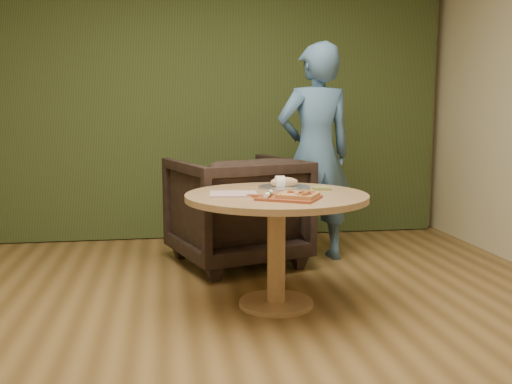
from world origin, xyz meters
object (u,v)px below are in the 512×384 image
at_px(pizza_paddle, 287,198).
at_px(person_standing, 315,154).
at_px(flatbread_pizza, 298,195).
at_px(cutlery_roll, 268,194).
at_px(pedestal_table, 276,215).
at_px(bread_roll, 283,182).
at_px(serving_tray, 284,187).
at_px(armchair, 236,205).

height_order(pizza_paddle, person_standing, person_standing).
bearing_deg(flatbread_pizza, cutlery_roll, 165.16).
distance_m(pedestal_table, cutlery_roll, 0.28).
bearing_deg(bread_roll, serving_tray, -0.00).
bearing_deg(flatbread_pizza, pizza_paddle, 162.37).
distance_m(serving_tray, bread_roll, 0.04).
distance_m(pizza_paddle, bread_roll, 0.47).
bearing_deg(person_standing, pedestal_table, 55.39).
bearing_deg(person_standing, bread_roll, 54.06).
bearing_deg(person_standing, cutlery_roll, 55.77).
bearing_deg(bread_roll, armchair, 104.32).
bearing_deg(armchair, cutlery_roll, 73.83).
relative_size(pedestal_table, cutlery_roll, 6.15).
relative_size(flatbread_pizza, person_standing, 0.16).
xyz_separation_m(cutlery_roll, serving_tray, (0.19, 0.44, -0.02)).
distance_m(pizza_paddle, cutlery_roll, 0.12).
height_order(pedestal_table, serving_tray, serving_tray).
xyz_separation_m(armchair, person_standing, (0.68, 0.02, 0.42)).
bearing_deg(person_standing, armchair, -6.54).
relative_size(pizza_paddle, cutlery_roll, 2.43).
distance_m(flatbread_pizza, cutlery_roll, 0.18).
bearing_deg(pizza_paddle, person_standing, 98.79).
relative_size(flatbread_pizza, armchair, 0.30).
distance_m(cutlery_roll, armchair, 1.32).
bearing_deg(serving_tray, flatbread_pizza, -91.61).
distance_m(bread_roll, armchair, 0.93).
relative_size(pizza_paddle, bread_roll, 2.42).
xyz_separation_m(flatbread_pizza, serving_tray, (0.01, 0.48, -0.02)).
bearing_deg(cutlery_roll, person_standing, 85.73).
distance_m(pedestal_table, bread_roll, 0.31).
xyz_separation_m(pizza_paddle, serving_tray, (0.08, 0.46, -0.00)).
bearing_deg(pizza_paddle, serving_tray, 110.84).
height_order(serving_tray, bread_roll, bread_roll).
distance_m(armchair, person_standing, 0.80).
height_order(flatbread_pizza, cutlery_roll, flatbread_pizza).
height_order(cutlery_roll, bread_roll, bread_roll).
relative_size(cutlery_roll, armchair, 0.19).
bearing_deg(flatbread_pizza, bread_roll, 89.44).
bearing_deg(armchair, flatbread_pizza, 81.24).
bearing_deg(pizza_paddle, pedestal_table, 125.72).
height_order(flatbread_pizza, bread_roll, bread_roll).
relative_size(flatbread_pizza, bread_roll, 1.56).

